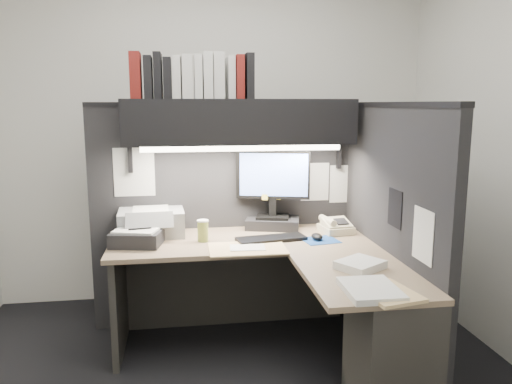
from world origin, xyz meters
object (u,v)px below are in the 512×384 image
at_px(coffee_cup, 203,231).
at_px(printer, 152,222).
at_px(desk, 308,311).
at_px(monitor, 273,198).
at_px(notebook_stack, 137,238).
at_px(overhead_shelf, 240,122).
at_px(telephone, 336,227).
at_px(keyboard, 271,239).

distance_m(coffee_cup, printer, 0.42).
xyz_separation_m(desk, monitor, (-0.06, 0.82, 0.51)).
bearing_deg(monitor, notebook_stack, -147.78).
distance_m(overhead_shelf, telephone, 0.99).
xyz_separation_m(overhead_shelf, printer, (-0.61, 0.03, -0.68)).
relative_size(desk, monitor, 3.00).
bearing_deg(overhead_shelf, notebook_stack, -162.09).
relative_size(desk, keyboard, 3.71).
bearing_deg(telephone, keyboard, -173.50).
height_order(overhead_shelf, coffee_cup, overhead_shelf).
xyz_separation_m(telephone, coffee_cup, (-0.93, -0.08, 0.03)).
xyz_separation_m(monitor, telephone, (0.41, -0.19, -0.18)).
bearing_deg(printer, telephone, -9.96).
relative_size(monitor, printer, 1.30).
relative_size(printer, notebook_stack, 1.42).
bearing_deg(coffee_cup, telephone, 5.18).
relative_size(desk, printer, 3.90).
height_order(monitor, coffee_cup, monitor).
relative_size(overhead_shelf, notebook_stack, 5.04).
bearing_deg(coffee_cup, desk, -43.65).
bearing_deg(notebook_stack, overhead_shelf, 17.91).
relative_size(monitor, telephone, 2.71).
height_order(keyboard, coffee_cup, coffee_cup).
bearing_deg(coffee_cup, printer, 144.81).
height_order(desk, coffee_cup, coffee_cup).
bearing_deg(coffee_cup, overhead_shelf, 37.30).
xyz_separation_m(monitor, printer, (-0.86, -0.03, -0.14)).
relative_size(coffee_cup, printer, 0.31).
height_order(desk, telephone, telephone).
height_order(overhead_shelf, telephone, overhead_shelf).
relative_size(coffee_cup, notebook_stack, 0.43).
bearing_deg(telephone, notebook_stack, 175.66).
xyz_separation_m(keyboard, coffee_cup, (-0.45, 0.05, 0.06)).
relative_size(desk, telephone, 8.13).
distance_m(overhead_shelf, monitor, 0.60).
bearing_deg(keyboard, desk, -85.56).
bearing_deg(notebook_stack, coffee_cup, 2.24).
bearing_deg(overhead_shelf, coffee_cup, -142.70).
xyz_separation_m(overhead_shelf, keyboard, (0.17, -0.25, -0.76)).
xyz_separation_m(desk, notebook_stack, (-0.99, 0.53, 0.33)).
relative_size(keyboard, printer, 1.05).
height_order(overhead_shelf, keyboard, overhead_shelf).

